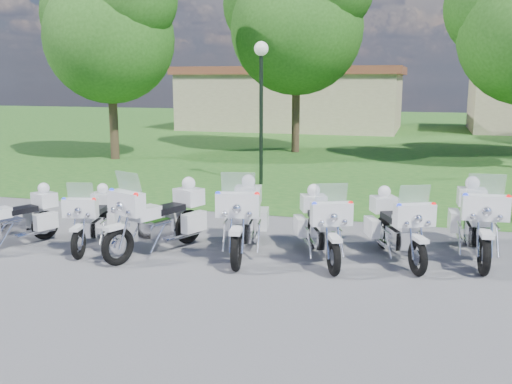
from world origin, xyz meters
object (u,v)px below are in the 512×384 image
(motorcycle_0, at_px, (14,216))
(motorcycle_5, at_px, (397,225))
(motorcycle_4, at_px, (321,224))
(motorcycle_1, at_px, (93,217))
(motorcycle_3, at_px, (244,217))
(lamp_post, at_px, (261,78))
(motorcycle_6, at_px, (476,220))
(motorcycle_2, at_px, (161,217))

(motorcycle_0, bearing_deg, motorcycle_5, -147.12)
(motorcycle_0, relative_size, motorcycle_4, 0.94)
(motorcycle_1, distance_m, motorcycle_3, 3.07)
(lamp_post, bearing_deg, motorcycle_6, -45.81)
(motorcycle_2, bearing_deg, motorcycle_1, 21.80)
(motorcycle_4, xyz_separation_m, motorcycle_5, (1.35, 0.38, -0.01))
(motorcycle_2, distance_m, motorcycle_3, 1.61)
(motorcycle_2, bearing_deg, motorcycle_3, -144.11)
(motorcycle_3, bearing_deg, lamp_post, -87.31)
(motorcycle_2, height_order, motorcycle_5, motorcycle_2)
(motorcycle_0, xyz_separation_m, motorcycle_1, (1.49, 0.49, -0.02))
(motorcycle_0, xyz_separation_m, motorcycle_6, (8.79, 1.90, 0.11))
(motorcycle_4, bearing_deg, motorcycle_3, -19.66)
(motorcycle_5, bearing_deg, motorcycle_1, -16.48)
(motorcycle_5, bearing_deg, motorcycle_6, 176.17)
(motorcycle_3, height_order, motorcycle_6, motorcycle_6)
(motorcycle_2, distance_m, motorcycle_5, 4.48)
(motorcycle_2, distance_m, lamp_post, 8.00)
(motorcycle_2, relative_size, lamp_post, 0.53)
(motorcycle_5, relative_size, motorcycle_6, 0.83)
(motorcycle_4, bearing_deg, motorcycle_6, 175.43)
(motorcycle_4, bearing_deg, motorcycle_0, -13.74)
(motorcycle_6, bearing_deg, motorcycle_0, 8.38)
(motorcycle_2, height_order, lamp_post, lamp_post)
(motorcycle_4, bearing_deg, lamp_post, -88.54)
(motorcycle_3, xyz_separation_m, lamp_post, (-1.72, 7.16, 2.62))
(motorcycle_0, distance_m, motorcycle_3, 4.62)
(motorcycle_1, height_order, motorcycle_3, motorcycle_3)
(motorcycle_2, xyz_separation_m, motorcycle_6, (5.81, 1.40, 0.02))
(motorcycle_0, distance_m, lamp_post, 8.95)
(motorcycle_2, height_order, motorcycle_6, motorcycle_6)
(motorcycle_2, relative_size, motorcycle_5, 1.11)
(motorcycle_0, distance_m, motorcycle_1, 1.57)
(motorcycle_4, distance_m, motorcycle_6, 2.92)
(motorcycle_2, xyz_separation_m, motorcycle_4, (3.05, 0.48, -0.05))
(motorcycle_5, distance_m, lamp_post, 8.54)
(motorcycle_1, xyz_separation_m, motorcycle_5, (5.88, 0.87, 0.05))
(motorcycle_1, distance_m, motorcycle_5, 5.94)
(motorcycle_3, bearing_deg, motorcycle_1, -3.28)
(motorcycle_3, distance_m, motorcycle_5, 2.88)
(motorcycle_0, bearing_deg, motorcycle_6, -145.34)
(motorcycle_3, bearing_deg, motorcycle_5, 178.42)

